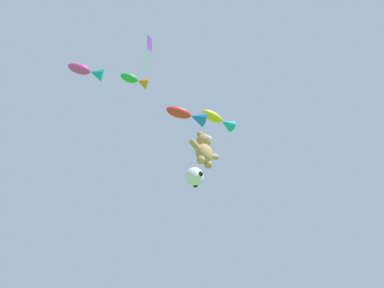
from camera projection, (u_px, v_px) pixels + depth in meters
teddy_bear_kite at (204, 150)px, 13.46m from camera, size 1.80×0.79×1.83m
soccer_ball_kite at (195, 176)px, 11.98m from camera, size 0.82×0.82×0.75m
fish_kite_goldfin at (220, 120)px, 18.03m from camera, size 2.33×1.04×0.74m
fish_kite_crimson at (188, 115)px, 16.62m from camera, size 2.35×1.51×0.82m
fish_kite_emerald at (136, 80)px, 16.05m from camera, size 1.56×1.06×0.65m
fish_kite_magenta at (88, 71)px, 14.96m from camera, size 1.79×1.26×0.70m
diamond_kite at (149, 48)px, 13.89m from camera, size 0.73×0.59×2.61m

